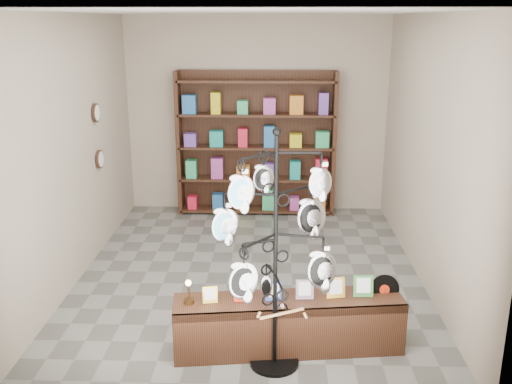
# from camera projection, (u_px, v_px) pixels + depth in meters

# --- Properties ---
(ground) EXTENTS (5.00, 5.00, 0.00)m
(ground) POSITION_uv_depth(u_px,v_px,m) (250.00, 273.00, 6.86)
(ground) COLOR slate
(ground) RESTS_ON ground
(room_envelope) EXTENTS (5.00, 5.00, 5.00)m
(room_envelope) POSITION_uv_depth(u_px,v_px,m) (250.00, 120.00, 6.32)
(room_envelope) COLOR #AA9D89
(room_envelope) RESTS_ON ground
(display_tree) EXTENTS (1.15, 1.15, 2.12)m
(display_tree) POSITION_uv_depth(u_px,v_px,m) (276.00, 235.00, 4.69)
(display_tree) COLOR black
(display_tree) RESTS_ON ground
(front_shelf) EXTENTS (2.11, 0.67, 0.73)m
(front_shelf) POSITION_uv_depth(u_px,v_px,m) (288.00, 324.00, 5.21)
(front_shelf) COLOR black
(front_shelf) RESTS_ON ground
(back_shelving) EXTENTS (2.42, 0.36, 2.20)m
(back_shelving) POSITION_uv_depth(u_px,v_px,m) (256.00, 148.00, 8.75)
(back_shelving) COLOR black
(back_shelving) RESTS_ON ground
(wall_clocks) EXTENTS (0.03, 0.24, 0.84)m
(wall_clocks) POSITION_uv_depth(u_px,v_px,m) (98.00, 136.00, 7.25)
(wall_clocks) COLOR black
(wall_clocks) RESTS_ON ground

